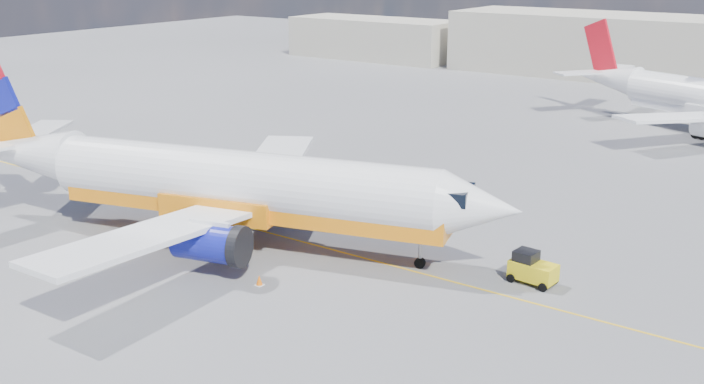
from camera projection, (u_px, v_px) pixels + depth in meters
The scene contains 6 objects.
ground at pixel (317, 272), 40.72m from camera, with size 240.00×240.00×0.00m, color #57585C.
taxi_line at pixel (351, 255), 43.05m from camera, with size 70.00×0.15×0.01m, color gold.
terminal_annex at pixel (374, 38), 120.80m from camera, with size 26.00×10.00×6.00m, color beige.
main_jet at pixel (226, 184), 43.94m from camera, with size 34.42×26.26×10.41m.
gse_tug at pixel (532, 268), 39.22m from camera, with size 2.38×1.58×1.63m.
traffic_cone at pixel (259, 280), 39.04m from camera, with size 0.39×0.39×0.55m.
Camera 1 is at (23.37, -29.60, 16.01)m, focal length 40.00 mm.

